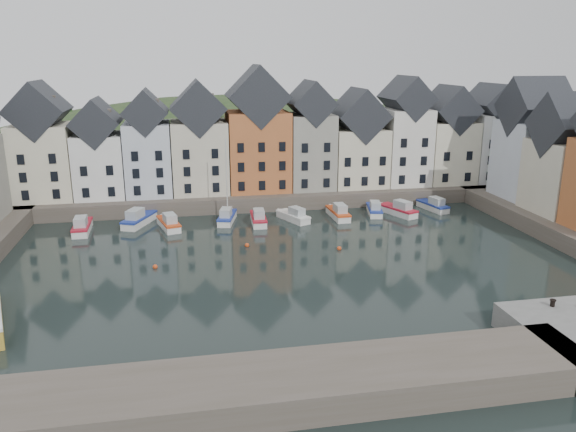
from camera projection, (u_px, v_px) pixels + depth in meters
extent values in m
plane|color=black|center=(295.00, 269.00, 56.85)|extent=(260.00, 260.00, 0.00)
cube|color=#4C453A|center=(256.00, 192.00, 84.93)|extent=(90.00, 16.00, 2.00)
cube|color=#4C453A|center=(206.00, 395.00, 33.99)|extent=(50.00, 6.00, 2.00)
ellipsoid|color=#21351A|center=(241.00, 254.00, 114.69)|extent=(153.60, 70.40, 64.00)
sphere|color=#203216|center=(163.00, 127.00, 100.11)|extent=(5.77, 5.77, 5.77)
sphere|color=#203216|center=(355.00, 120.00, 116.49)|extent=(5.27, 5.27, 5.27)
sphere|color=#203216|center=(398.00, 124.00, 111.61)|extent=(5.07, 5.07, 5.07)
sphere|color=#203216|center=(311.00, 126.00, 109.42)|extent=(5.01, 5.01, 5.01)
sphere|color=#203216|center=(31.00, 138.00, 101.80)|extent=(3.94, 3.94, 3.94)
sphere|color=#203216|center=(371.00, 120.00, 116.66)|extent=(5.21, 5.21, 5.21)
sphere|color=#203216|center=(246.00, 122.00, 110.35)|extent=(5.45, 5.45, 5.45)
sphere|color=#203216|center=(439.00, 130.00, 107.30)|extent=(4.49, 4.49, 4.49)
cube|color=beige|center=(45.00, 162.00, 76.16)|extent=(7.67, 8.00, 10.07)
cube|color=black|center=(38.00, 110.00, 74.27)|extent=(7.67, 8.16, 7.67)
cube|color=white|center=(101.00, 165.00, 77.66)|extent=(6.56, 8.00, 8.61)
cube|color=black|center=(97.00, 122.00, 76.04)|extent=(6.56, 8.16, 6.56)
cube|color=silver|center=(149.00, 159.00, 78.64)|extent=(6.20, 8.00, 10.02)
cube|color=black|center=(146.00, 111.00, 76.85)|extent=(6.20, 8.16, 6.20)
cube|color=beige|center=(200.00, 157.00, 79.90)|extent=(7.70, 8.00, 10.08)
cube|color=black|center=(198.00, 107.00, 78.00)|extent=(7.70, 8.16, 7.70)
cube|color=#B56233|center=(258.00, 151.00, 81.23)|extent=(8.69, 8.00, 11.28)
cube|color=black|center=(257.00, 96.00, 79.10)|extent=(8.69, 8.16, 8.69)
cube|color=gray|center=(310.00, 151.00, 82.68)|extent=(6.43, 8.00, 10.78)
cube|color=black|center=(310.00, 103.00, 80.77)|extent=(6.43, 8.16, 6.43)
cube|color=beige|center=(357.00, 157.00, 84.29)|extent=(7.88, 8.00, 8.56)
cube|color=black|center=(358.00, 115.00, 82.59)|extent=(7.88, 8.16, 7.88)
cube|color=silver|center=(403.00, 146.00, 85.23)|extent=(6.50, 8.00, 11.27)
cube|color=black|center=(406.00, 98.00, 83.25)|extent=(6.50, 8.16, 6.50)
cube|color=beige|center=(446.00, 151.00, 86.75)|extent=(7.23, 8.00, 9.32)
cube|color=black|center=(449.00, 109.00, 84.99)|extent=(7.23, 8.16, 7.23)
cube|color=white|center=(487.00, 147.00, 87.84)|extent=(6.18, 8.00, 10.32)
cube|color=black|center=(491.00, 104.00, 86.02)|extent=(6.18, 8.16, 6.18)
cube|color=silver|center=(530.00, 160.00, 76.69)|extent=(7.47, 8.00, 10.38)
cube|color=black|center=(536.00, 107.00, 74.73)|extent=(7.62, 8.00, 8.00)
cube|color=beige|center=(567.00, 177.00, 69.33)|extent=(8.14, 8.00, 8.89)
cube|color=black|center=(575.00, 125.00, 67.57)|extent=(8.30, 8.00, 8.00)
sphere|color=#C74217|center=(247.00, 245.00, 63.65)|extent=(0.50, 0.50, 0.50)
sphere|color=#C74217|center=(339.00, 248.00, 62.60)|extent=(0.50, 0.50, 0.50)
sphere|color=#C74217|center=(155.00, 267.00, 57.13)|extent=(0.50, 0.50, 0.50)
cube|color=silver|center=(83.00, 229.00, 68.96)|extent=(1.96, 5.99, 1.09)
cube|color=#A91829|center=(82.00, 224.00, 68.80)|extent=(2.06, 6.11, 0.25)
cube|color=#A3AAAB|center=(81.00, 222.00, 67.80)|extent=(1.46, 2.42, 1.19)
cube|color=silver|center=(139.00, 222.00, 71.99)|extent=(4.27, 6.55, 1.16)
cube|color=navy|center=(139.00, 217.00, 71.81)|extent=(4.42, 6.71, 0.26)
cube|color=#A3AAAB|center=(135.00, 214.00, 70.75)|extent=(2.36, 2.91, 1.26)
cube|color=silver|center=(169.00, 226.00, 70.47)|extent=(3.11, 6.01, 1.06)
cube|color=#C74217|center=(168.00, 221.00, 70.31)|extent=(3.23, 6.14, 0.24)
cube|color=#A3AAAB|center=(170.00, 218.00, 69.40)|extent=(1.88, 2.57, 1.15)
cube|color=silver|center=(227.00, 219.00, 73.20)|extent=(2.98, 5.87, 1.03)
cube|color=navy|center=(227.00, 215.00, 73.04)|extent=(3.10, 6.00, 0.23)
cube|color=#A3AAAB|center=(226.00, 213.00, 72.08)|extent=(1.81, 2.50, 1.13)
cylinder|color=silver|center=(227.00, 179.00, 72.29)|extent=(0.13, 0.13, 10.32)
cube|color=silver|center=(258.00, 221.00, 72.57)|extent=(1.99, 5.76, 1.04)
cube|color=#A91829|center=(258.00, 216.00, 72.41)|extent=(2.10, 5.88, 0.24)
cube|color=#A3AAAB|center=(259.00, 214.00, 71.45)|extent=(1.44, 2.34, 1.14)
cube|color=silver|center=(293.00, 218.00, 73.73)|extent=(3.76, 5.61, 0.99)
cube|color=silver|center=(293.00, 214.00, 73.58)|extent=(3.89, 5.74, 0.23)
cube|color=#A3AAAB|center=(297.00, 212.00, 72.79)|extent=(2.06, 2.50, 1.09)
cube|color=silver|center=(338.00, 215.00, 75.08)|extent=(1.91, 5.86, 1.06)
cube|color=#C74217|center=(338.00, 211.00, 74.93)|extent=(2.02, 5.98, 0.24)
cube|color=#A3AAAB|center=(340.00, 208.00, 73.95)|extent=(1.42, 2.36, 1.16)
cube|color=silver|center=(374.00, 212.00, 76.91)|extent=(2.73, 5.61, 0.99)
cube|color=navy|center=(374.00, 208.00, 76.76)|extent=(2.84, 5.73, 0.22)
cube|color=#A3AAAB|center=(375.00, 205.00, 75.84)|extent=(1.69, 2.37, 1.08)
cube|color=silver|center=(398.00, 212.00, 76.51)|extent=(3.92, 6.12, 1.08)
cube|color=#A91829|center=(398.00, 208.00, 76.35)|extent=(4.05, 6.26, 0.25)
cube|color=#A3AAAB|center=(403.00, 205.00, 75.48)|extent=(2.18, 2.71, 1.18)
cube|color=silver|center=(433.00, 208.00, 78.95)|extent=(2.76, 5.69, 1.00)
cube|color=navy|center=(433.00, 204.00, 78.80)|extent=(2.87, 5.82, 0.23)
cube|color=#A3AAAB|center=(437.00, 201.00, 77.92)|extent=(1.71, 2.41, 1.09)
cylinder|color=black|center=(553.00, 303.00, 43.70)|extent=(0.36, 0.36, 0.50)
cylinder|color=black|center=(553.00, 300.00, 43.63)|extent=(0.48, 0.48, 0.08)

